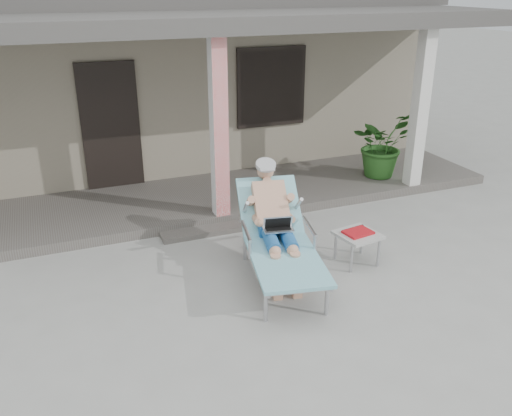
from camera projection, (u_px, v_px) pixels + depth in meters
name	position (u px, v px, depth m)	size (l,w,h in m)	color
ground	(278.00, 291.00, 6.50)	(60.00, 60.00, 0.00)	#9E9E99
house	(154.00, 71.00, 11.41)	(10.40, 5.40, 3.30)	gray
porch_deck	(205.00, 198.00, 9.04)	(10.00, 2.00, 0.15)	#605B56
porch_overhang	(200.00, 28.00, 7.94)	(10.00, 2.30, 2.85)	silver
porch_step	(228.00, 227.00, 8.07)	(2.00, 0.30, 0.07)	#605B56
lounger	(277.00, 212.00, 6.59)	(1.18, 2.17, 1.37)	#B7B7BC
side_table	(358.00, 236.00, 7.01)	(0.58, 0.58, 0.45)	#ACACA7
potted_palm	(381.00, 144.00, 9.67)	(1.06, 0.92, 1.18)	#26591E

